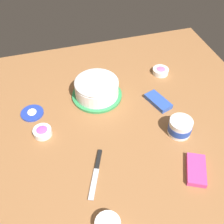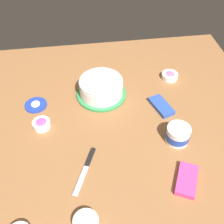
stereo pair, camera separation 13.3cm
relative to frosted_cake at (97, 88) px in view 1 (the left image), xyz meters
name	(u,v)px [view 1 (the left image)]	position (x,y,z in m)	size (l,w,h in m)	color
ground_plane	(121,129)	(-0.26, -0.05, -0.05)	(1.54, 1.54, 0.00)	#936038
frosted_cake	(97,88)	(0.00, 0.00, 0.00)	(0.26, 0.26, 0.12)	#339351
frosting_tub	(180,127)	(-0.35, -0.31, -0.01)	(0.11, 0.11, 0.08)	white
frosting_tub_lid	(32,113)	(-0.04, 0.34, -0.05)	(0.11, 0.11, 0.02)	#233DAD
spreading_knife	(97,169)	(-0.44, 0.11, -0.05)	(0.22, 0.11, 0.01)	silver
sprinkle_bowl_rainbow	(42,132)	(-0.18, 0.31, -0.04)	(0.09, 0.09, 0.04)	white
sprinkle_bowl_pink	(161,71)	(0.09, -0.40, -0.04)	(0.09, 0.09, 0.03)	white
candy_box_lower	(196,170)	(-0.57, -0.28, -0.04)	(0.15, 0.08, 0.02)	#E53D8E
candy_box_upper	(158,101)	(-0.14, -0.29, -0.04)	(0.15, 0.07, 0.02)	#2D51B2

